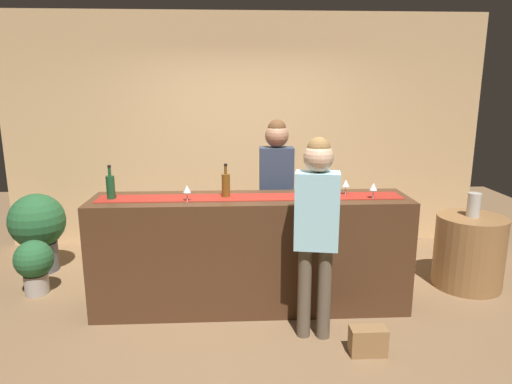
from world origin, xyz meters
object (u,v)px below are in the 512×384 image
Objects in this scene: wine_glass_mid_counter at (373,187)px; bartender at (276,184)px; wine_bottle_clear at (328,183)px; customer_sipping at (317,218)px; wine_bottle_amber at (226,185)px; handbag at (368,341)px; round_side_table at (469,251)px; vase_on_side_table at (474,205)px; potted_plant_small at (34,263)px; wine_bottle_green at (111,187)px; potted_plant_tall at (38,227)px; wine_glass_far_end at (187,189)px; wine_glass_near_customer at (346,184)px.

bartender is at bearing 138.91° from wine_glass_mid_counter.
customer_sipping reaches higher than wine_bottle_clear.
wine_bottle_amber is (-0.92, -0.01, 0.00)m from wine_bottle_clear.
wine_bottle_amber reaches higher than handbag.
round_side_table is (1.96, -0.25, -0.68)m from bartender.
customer_sipping is 5.88× the size of handbag.
vase_on_side_table is 0.44× the size of potted_plant_small.
round_side_table is at bearing -110.29° from vase_on_side_table.
wine_bottle_green is at bearing -22.76° from potted_plant_small.
wine_bottle_green reaches higher than round_side_table.
potted_plant_tall is at bearing 161.73° from customer_sipping.
wine_glass_far_end is at bearing -170.92° from round_side_table.
round_side_table is 1.84m from handbag.
potted_plant_small is (-2.61, 0.94, -0.69)m from customer_sipping.
wine_glass_near_customer is (1.09, 0.03, -0.01)m from wine_bottle_amber.
wine_glass_near_customer is (2.09, 0.05, -0.01)m from wine_bottle_green.
wine_bottle_clear is 0.40m from wine_glass_mid_counter.
wine_glass_near_customer is 0.51× the size of handbag.
handbag is (3.17, -1.82, -0.40)m from potted_plant_tall.
wine_bottle_green reaches higher than handbag.
wine_bottle_green is at bearing 170.71° from wine_glass_far_end.
potted_plant_small is at bearing 179.49° from round_side_table.
vase_on_side_table is 0.86× the size of handbag.
wine_bottle_clear is 1.26× the size of vase_on_side_table.
vase_on_side_table reaches higher than potted_plant_tall.
bartender is 2.68m from potted_plant_tall.
potted_plant_tall is 3.13× the size of handbag.
wine_bottle_amber is at bearing 22.76° from wine_glass_far_end.
bartender is 2.52m from potted_plant_small.
wine_bottle_green is at bearing -178.94° from wine_bottle_clear.
bartender is at bearing -8.60° from potted_plant_tall.
wine_glass_near_customer is at bearing 1.48° from wine_bottle_green.
handbag is (1.08, -0.88, -1.05)m from wine_bottle_amber.
wine_bottle_amber is 0.94m from customer_sipping.
wine_bottle_amber and wine_bottle_green have the same top height.
customer_sipping is at bearing -141.68° from wine_glass_mid_counter.
wine_bottle_amber is 0.35× the size of potted_plant_tall.
customer_sipping is (-0.58, -0.46, -0.14)m from wine_glass_mid_counter.
wine_bottle_amber is 2.50m from vase_on_side_table.
potted_plant_small is 3.23m from handbag.
wine_glass_near_customer is 0.74m from customer_sipping.
wine_bottle_amber is 2.10× the size of wine_glass_mid_counter.
bartender is at bearing 47.64° from wine_bottle_amber.
wine_bottle_clear is 0.41× the size of round_side_table.
potted_plant_tall is 1.60× the size of potted_plant_small.
wine_bottle_green is at bearing 157.90° from handbag.
customer_sipping is 1.02m from handbag.
customer_sipping is 1.98m from vase_on_side_table.
round_side_table is 2.64× the size of handbag.
bartender is 1.81m from handbag.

